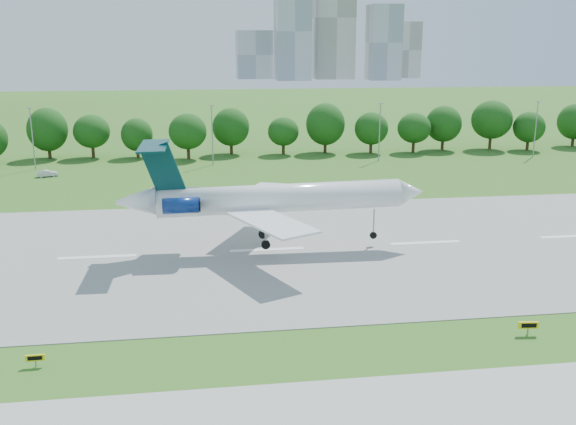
% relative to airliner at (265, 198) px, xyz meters
% --- Properties ---
extents(ground, '(600.00, 600.00, 0.00)m').
position_rel_airliner_xyz_m(ground, '(-19.80, -25.03, -6.57)').
color(ground, '#2F5717').
rests_on(ground, ground).
extents(runway, '(400.00, 45.00, 0.08)m').
position_rel_airliner_xyz_m(runway, '(-19.80, -0.03, -6.53)').
color(runway, gray).
rests_on(runway, ground).
extents(tree_line, '(288.40, 8.40, 10.40)m').
position_rel_airliner_xyz_m(tree_line, '(-19.80, 66.97, -0.38)').
color(tree_line, '#382314').
rests_on(tree_line, ground).
extents(light_poles, '(175.90, 0.25, 12.19)m').
position_rel_airliner_xyz_m(light_poles, '(-22.30, 56.97, -0.23)').
color(light_poles, gray).
rests_on(light_poles, ground).
extents(skyline, '(127.00, 52.00, 80.00)m').
position_rel_airliner_xyz_m(skyline, '(80.36, 365.58, 23.90)').
color(skyline, '#B2B2B7').
rests_on(skyline, ground).
extents(airliner, '(36.79, 26.92, 12.63)m').
position_rel_airliner_xyz_m(airliner, '(0.00, 0.00, 0.00)').
color(airliner, white).
rests_on(airliner, ground).
extents(taxi_sign_centre, '(1.47, 0.22, 1.03)m').
position_rel_airliner_xyz_m(taxi_sign_centre, '(-20.67, -26.28, -5.81)').
color(taxi_sign_centre, gray).
rests_on(taxi_sign_centre, ground).
extents(taxi_sign_right, '(1.76, 0.38, 1.23)m').
position_rel_airliner_xyz_m(taxi_sign_right, '(20.01, -26.30, -5.66)').
color(taxi_sign_right, gray).
rests_on(taxi_sign_right, ground).
extents(service_vehicle_a, '(3.99, 2.37, 1.24)m').
position_rel_airliner_xyz_m(service_vehicle_a, '(-35.90, 49.34, -5.95)').
color(service_vehicle_a, silver).
rests_on(service_vehicle_a, ground).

